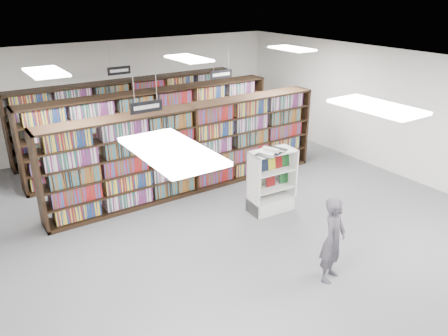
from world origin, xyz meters
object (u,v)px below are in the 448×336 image
endcap_display (270,190)px  shopper (333,240)px  bookshelf_row_near (191,149)px  open_book (271,151)px

endcap_display → shopper: size_ratio=0.93×
bookshelf_row_near → shopper: 4.39m
bookshelf_row_near → endcap_display: size_ratio=4.98×
endcap_display → shopper: (-0.74, -2.51, 0.28)m
endcap_display → shopper: 2.64m
endcap_display → open_book: (-0.10, -0.09, 0.96)m
endcap_display → shopper: shopper is taller
bookshelf_row_near → shopper: bookshelf_row_near is taller
open_book → shopper: 2.60m
endcap_display → open_book: 0.97m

